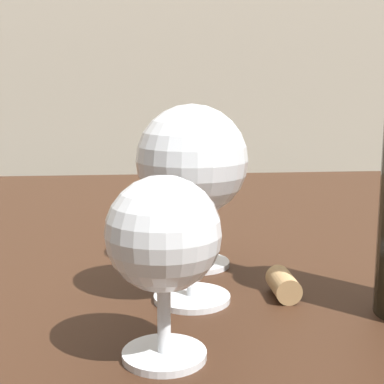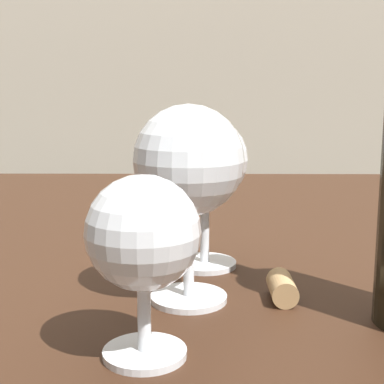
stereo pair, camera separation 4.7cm
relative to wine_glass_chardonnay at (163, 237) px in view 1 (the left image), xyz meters
name	(u,v)px [view 1 (the left image)]	position (x,y,z in m)	size (l,w,h in m)	color
dining_table	(181,295)	(0.04, 0.34, -0.17)	(1.27, 0.91, 0.72)	#382114
wine_glass_chardonnay	(163,237)	(0.00, 0.00, 0.00)	(0.08, 0.08, 0.12)	white
wine_glass_amber	(192,165)	(0.03, 0.10, 0.03)	(0.09, 0.09, 0.16)	white
wine_glass_pinot	(198,164)	(0.04, 0.20, 0.02)	(0.08, 0.08, 0.15)	white
cork	(283,284)	(0.11, 0.10, -0.07)	(0.02, 0.02, 0.04)	tan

